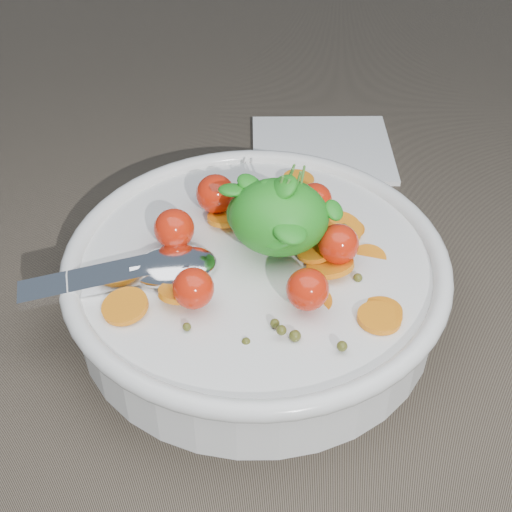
{
  "coord_description": "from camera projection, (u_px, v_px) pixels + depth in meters",
  "views": [
    {
      "loc": [
        0.01,
        -0.4,
        0.42
      ],
      "look_at": [
        -0.03,
        0.01,
        0.06
      ],
      "focal_mm": 50.0,
      "sensor_mm": 36.0,
      "label": 1
    }
  ],
  "objects": [
    {
      "name": "ground",
      "position": [
        287.0,
        321.0,
        0.58
      ],
      "size": [
        6.0,
        6.0,
        0.0
      ],
      "primitive_type": "plane",
      "color": "brown",
      "rests_on": "ground"
    },
    {
      "name": "napkin",
      "position": [
        322.0,
        149.0,
        0.77
      ],
      "size": [
        0.16,
        0.15,
        0.01
      ],
      "primitive_type": "cube",
      "rotation": [
        0.0,
        0.0,
        0.1
      ],
      "color": "white",
      "rests_on": "ground"
    },
    {
      "name": "bowl",
      "position": [
        256.0,
        278.0,
        0.57
      ],
      "size": [
        0.33,
        0.3,
        0.13
      ],
      "color": "white",
      "rests_on": "ground"
    }
  ]
}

